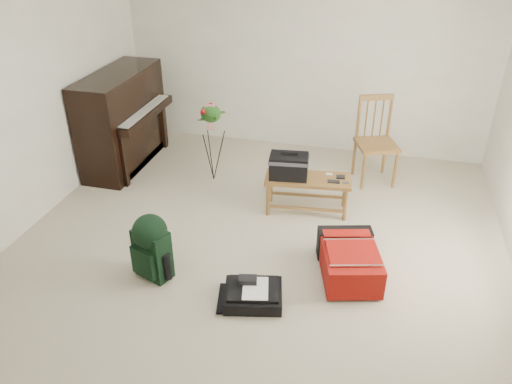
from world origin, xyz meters
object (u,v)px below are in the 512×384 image
(flower_stand, at_px, (212,143))
(piano, at_px, (123,121))
(green_backpack, at_px, (151,244))
(bench, at_px, (295,169))
(dining_chair, at_px, (377,142))
(black_duffel, at_px, (253,294))
(red_suitcase, at_px, (350,257))

(flower_stand, bearing_deg, piano, 163.24)
(green_backpack, relative_size, flower_stand, 0.64)
(bench, height_order, dining_chair, dining_chair)
(black_duffel, bearing_deg, flower_stand, 104.76)
(piano, relative_size, red_suitcase, 1.72)
(dining_chair, bearing_deg, piano, 165.08)
(red_suitcase, xyz_separation_m, green_backpack, (-1.79, -0.51, 0.19))
(bench, relative_size, red_suitcase, 1.14)
(piano, height_order, flower_stand, piano)
(piano, bearing_deg, green_backpack, -57.66)
(dining_chair, height_order, green_backpack, dining_chair)
(black_duffel, bearing_deg, green_backpack, 161.21)
(dining_chair, relative_size, black_duffel, 1.85)
(black_duffel, height_order, flower_stand, flower_stand)
(green_backpack, bearing_deg, red_suitcase, 36.70)
(piano, height_order, red_suitcase, piano)
(piano, relative_size, flower_stand, 1.44)
(piano, bearing_deg, dining_chair, 5.93)
(bench, relative_size, black_duffel, 1.70)
(flower_stand, bearing_deg, bench, -31.49)
(bench, xyz_separation_m, red_suitcase, (0.73, -1.00, -0.35))
(piano, relative_size, dining_chair, 1.39)
(flower_stand, bearing_deg, dining_chair, 4.94)
(black_duffel, bearing_deg, piano, 123.83)
(red_suitcase, height_order, black_duffel, red_suitcase)
(red_suitcase, bearing_deg, flower_stand, 126.75)
(dining_chair, xyz_separation_m, green_backpack, (-1.91, -2.48, -0.16))
(green_backpack, bearing_deg, dining_chair, 73.08)
(piano, xyz_separation_m, bench, (2.41, -0.63, -0.08))
(piano, bearing_deg, flower_stand, -7.39)
(dining_chair, height_order, black_duffel, dining_chair)
(green_backpack, bearing_deg, flower_stand, 112.80)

